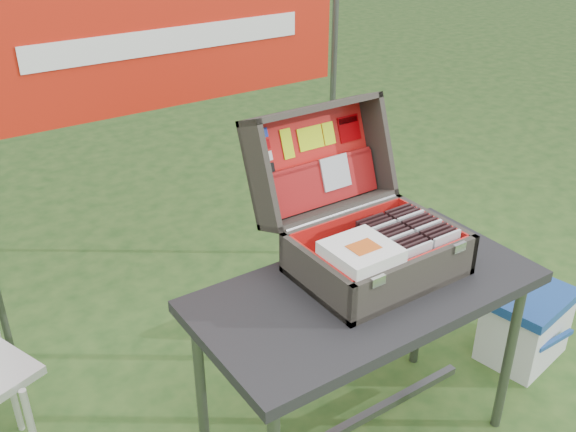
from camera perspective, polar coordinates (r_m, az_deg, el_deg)
table at (r=2.31m, az=6.55°, el=-13.52°), size 1.14×0.57×0.71m
table_top at (r=2.11m, az=7.04°, el=-6.63°), size 1.14×0.57×0.04m
table_leg_fr at (r=2.52m, az=19.04°, el=-11.71°), size 0.04×0.04×0.67m
table_leg_bl at (r=2.26m, az=-7.71°, el=-15.56°), size 0.04×0.04×0.67m
table_leg_br at (r=2.74m, az=11.72°, el=-7.08°), size 0.04×0.04×0.67m
table_brace at (r=2.48m, az=6.25°, el=-17.63°), size 0.99×0.03×0.03m
suitcase at (r=2.09m, az=7.20°, el=1.23°), size 0.53×0.54×0.47m
suitcase_base_bottom at (r=2.16m, az=7.88°, el=-4.73°), size 0.53×0.38×0.02m
suitcase_base_wall_front at (r=2.03m, az=11.32°, el=-5.49°), size 0.53×0.02×0.14m
suitcase_base_wall_back at (r=2.25m, az=4.99°, el=-1.42°), size 0.53×0.02×0.14m
suitcase_base_wall_left at (r=1.99m, az=2.47°, el=-5.52°), size 0.02×0.38×0.14m
suitcase_base_wall_right at (r=2.29m, az=12.76°, el=-1.45°), size 0.02×0.38×0.14m
suitcase_liner_floor at (r=2.16m, az=7.90°, el=-4.43°), size 0.49×0.34×0.01m
suitcase_latch_left at (r=1.88m, az=8.01°, el=-5.75°), size 0.05×0.01×0.03m
suitcase_latch_right at (r=2.10m, az=14.99°, el=-2.72°), size 0.05×0.01×0.03m
suitcase_hinge at (r=2.22m, az=4.89°, el=0.28°), size 0.48×0.02×0.02m
suitcase_lid_back at (r=2.30m, az=2.11°, el=5.02°), size 0.53×0.15×0.36m
suitcase_lid_rim_far at (r=2.23m, az=2.14°, el=9.51°), size 0.53×0.14×0.07m
suitcase_lid_rim_near at (r=2.28m, az=3.78°, el=0.64°), size 0.53×0.14×0.07m
suitcase_lid_rim_left at (r=2.12m, az=-2.55°, el=3.54°), size 0.02×0.26×0.40m
suitcase_lid_rim_right at (r=2.40m, az=7.86°, el=6.32°), size 0.02×0.26×0.40m
suitcase_lid_liner at (r=2.29m, az=2.30°, el=5.03°), size 0.48×0.12×0.31m
suitcase_liner_wall_front at (r=2.03m, az=11.09°, el=-5.08°), size 0.49×0.01×0.12m
suitcase_liner_wall_back at (r=2.23m, az=5.21°, el=-1.33°), size 0.49×0.01×0.12m
suitcase_liner_wall_left at (r=1.99m, az=2.79°, el=-5.15°), size 0.01×0.34×0.12m
suitcase_liner_wall_right at (r=2.28m, az=12.55°, el=-1.32°), size 0.01×0.34×0.12m
suitcase_lid_pocket at (r=2.28m, az=2.96°, el=2.88°), size 0.47×0.08×0.15m
suitcase_pocket_edge at (r=2.27m, az=2.71°, el=4.73°), size 0.46×0.03×0.03m
suitcase_pocket_cd at (r=2.30m, az=4.23°, el=3.89°), size 0.12×0.05×0.11m
lid_sticker_cc_a at (r=2.17m, az=-2.42°, el=7.34°), size 0.05×0.01×0.03m
lid_sticker_cc_b at (r=2.17m, az=-2.21°, el=6.31°), size 0.05×0.01×0.03m
lid_sticker_cc_c at (r=2.17m, az=-2.00°, el=5.28°), size 0.05×0.01×0.03m
lid_sticker_cc_d at (r=2.18m, az=-1.80°, el=4.25°), size 0.05×0.01×0.03m
lid_card_neon_tall at (r=2.22m, az=-0.06°, el=6.44°), size 0.04×0.04×0.10m
lid_card_neon_main at (r=2.27m, az=2.02°, el=6.95°), size 0.10×0.03×0.08m
lid_card_neon_small at (r=2.32m, az=3.64°, el=7.34°), size 0.05×0.03×0.08m
lid_sticker_band at (r=2.37m, az=5.47°, el=7.77°), size 0.09×0.03×0.09m
lid_sticker_band_bar at (r=2.37m, az=5.34°, el=8.48°), size 0.08×0.01×0.02m
cd_left_0 at (r=2.05m, az=11.35°, el=-4.22°), size 0.12×0.01×0.13m
cd_left_1 at (r=2.07m, az=10.95°, el=-3.97°), size 0.12×0.01×0.13m
cd_left_2 at (r=2.08m, az=10.56°, el=-3.73°), size 0.12×0.01×0.13m
cd_left_3 at (r=2.09m, az=10.16°, el=-3.49°), size 0.12×0.01×0.13m
cd_left_4 at (r=2.10m, az=9.78°, el=-3.25°), size 0.12×0.01×0.13m
cd_left_5 at (r=2.12m, az=9.40°, el=-3.01°), size 0.12×0.01×0.13m
cd_left_6 at (r=2.13m, az=9.02°, el=-2.77°), size 0.12×0.01×0.13m
cd_left_7 at (r=2.14m, az=8.65°, el=-2.54°), size 0.12×0.01×0.13m
cd_left_8 at (r=2.15m, az=8.28°, el=-2.31°), size 0.12×0.01×0.13m
cd_left_9 at (r=2.17m, az=7.91°, el=-2.09°), size 0.12×0.01×0.13m
cd_left_10 at (r=2.18m, az=7.56°, el=-1.86°), size 0.12×0.01×0.13m
cd_left_11 at (r=2.19m, az=7.20°, el=-1.64°), size 0.12×0.01×0.13m
cd_right_0 at (r=2.14m, az=13.80°, el=-3.16°), size 0.12×0.01×0.13m
cd_right_1 at (r=2.15m, az=13.40°, el=-2.93°), size 0.12×0.01×0.13m
cd_right_2 at (r=2.16m, az=13.00°, el=-2.70°), size 0.12×0.01×0.13m
cd_right_3 at (r=2.17m, az=12.61°, el=-2.47°), size 0.12×0.01×0.13m
cd_right_4 at (r=2.18m, az=12.22°, el=-2.25°), size 0.12×0.01×0.13m
cd_right_5 at (r=2.20m, az=11.84°, el=-2.02°), size 0.12×0.01×0.13m
cd_right_6 at (r=2.21m, az=11.46°, el=-1.80°), size 0.12×0.01×0.13m
cd_right_7 at (r=2.22m, az=11.09°, el=-1.59°), size 0.12×0.01×0.13m
cd_right_8 at (r=2.23m, az=10.72°, el=-1.37°), size 0.12×0.01×0.13m
cd_right_9 at (r=2.25m, az=10.36°, el=-1.16°), size 0.12×0.01×0.13m
cd_right_10 at (r=2.26m, az=10.00°, el=-0.95°), size 0.12×0.01×0.13m
cd_right_11 at (r=2.27m, az=9.64°, el=-0.74°), size 0.12×0.01×0.13m
songbook_0 at (r=1.97m, az=6.49°, el=-3.59°), size 0.20×0.20×0.00m
songbook_1 at (r=1.97m, az=6.49°, el=-3.47°), size 0.20×0.20×0.00m
songbook_2 at (r=1.96m, az=6.50°, el=-3.34°), size 0.20×0.20×0.00m
songbook_3 at (r=1.96m, az=6.51°, el=-3.22°), size 0.20×0.20×0.00m
songbook_4 at (r=1.96m, az=6.52°, el=-3.09°), size 0.20×0.20×0.00m
songbook_5 at (r=1.96m, az=6.53°, el=-2.97°), size 0.20×0.20×0.00m
songbook_6 at (r=1.95m, az=6.53°, el=-2.84°), size 0.20×0.20×0.00m
songbook_7 at (r=1.95m, az=6.54°, el=-2.72°), size 0.20×0.20×0.00m
songbook_graphic at (r=1.94m, az=6.74°, el=-2.74°), size 0.09×0.07×0.00m
cooler at (r=3.00m, az=20.32°, el=-9.03°), size 0.41×0.34×0.33m
cooler_body at (r=3.02m, az=20.26°, el=-9.37°), size 0.39×0.32×0.28m
cooler_lid at (r=2.92m, az=20.77°, el=-6.81°), size 0.41×0.34×0.04m
cooler_handle at (r=2.93m, az=22.68°, el=-10.15°), size 0.22×0.02×0.02m
chair_leg_br at (r=2.65m, az=-23.50°, el=-13.40°), size 0.02×0.02×0.47m
cardboard_box at (r=3.00m, az=9.47°, el=-6.94°), size 0.35×0.13×0.37m
banner_post_right at (r=3.28m, az=3.96°, el=9.53°), size 0.03×0.03×1.70m
banner at (r=2.73m, az=-10.37°, el=15.18°), size 1.60×0.02×0.55m
banner_text at (r=2.72m, az=-10.26°, el=15.14°), size 1.20×0.00×0.10m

